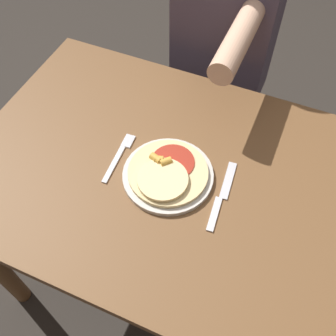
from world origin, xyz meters
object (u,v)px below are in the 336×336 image
Objects in this scene: person_diner at (225,36)px; plate at (168,175)px; pizza at (167,173)px; dining_table at (174,195)px; knife at (222,196)px; fork at (120,154)px.

plate is at bearing -85.80° from person_diner.
pizza is 0.62m from person_diner.
dining_table is at bearing 58.77° from pizza.
pizza is at bearing -104.19° from plate.
person_diner reaches higher than dining_table.
pizza is (-0.00, -0.01, 0.02)m from plate.
pizza is 0.17× the size of person_diner.
plate reaches higher than knife.
pizza reaches higher than knife.
dining_table is 0.20m from fork.
dining_table is 6.54× the size of fork.
fork and knife have the same top height.
fork is 0.61m from person_diner.
dining_table is 5.41× the size of pizza.
person_diner reaches higher than pizza.
dining_table is at bearing 0.94° from fork.
knife is at bearing -3.31° from fork.
dining_table is 0.12m from plate.
dining_table is at bearing 54.56° from plate.
pizza reaches higher than dining_table.
fork is 0.14× the size of person_diner.
plate is 0.15m from knife.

